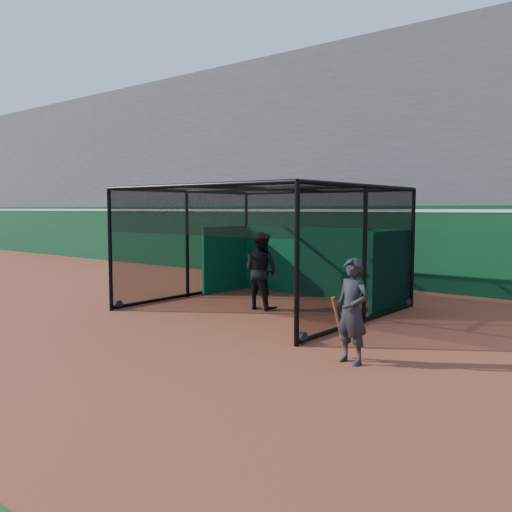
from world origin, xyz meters
The scene contains 6 objects.
ground centered at (0.00, 0.00, 0.00)m, with size 120.00×120.00×0.00m, color brown.
outfield_wall centered at (0.00, 8.50, 1.29)m, with size 50.00×0.50×2.50m.
grandstand centered at (0.00, 12.27, 4.48)m, with size 50.00×7.85×8.95m.
batting_cage centered at (-0.70, 3.24, 1.44)m, with size 5.41×5.08×2.88m.
batter centered at (-0.76, 3.16, 0.93)m, with size 0.90×0.70×1.85m, color black.
on_deck_player centered at (3.22, 0.40, 0.82)m, with size 0.67×0.50×1.65m.
Camera 1 is at (7.26, -6.98, 2.41)m, focal length 38.00 mm.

